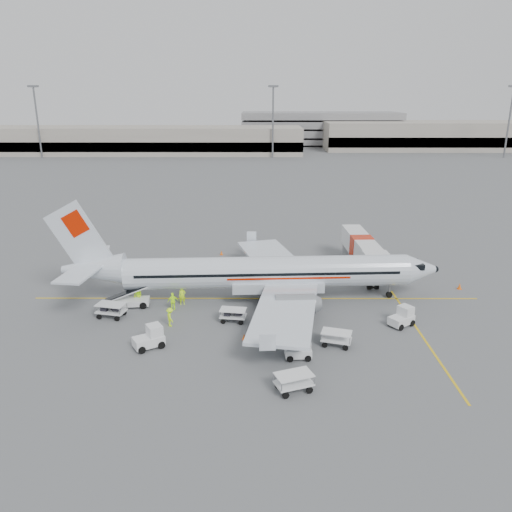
# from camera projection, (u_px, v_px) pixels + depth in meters

# --- Properties ---
(ground) EXTENTS (360.00, 360.00, 0.00)m
(ground) POSITION_uv_depth(u_px,v_px,m) (256.00, 298.00, 49.62)
(ground) COLOR #56595B
(stripe_lead) EXTENTS (44.00, 0.20, 0.01)m
(stripe_lead) POSITION_uv_depth(u_px,v_px,m) (256.00, 298.00, 49.62)
(stripe_lead) COLOR yellow
(stripe_lead) RESTS_ON ground
(stripe_cross) EXTENTS (0.20, 20.00, 0.01)m
(stripe_cross) POSITION_uv_depth(u_px,v_px,m) (422.00, 335.00, 41.96)
(stripe_cross) COLOR yellow
(stripe_cross) RESTS_ON ground
(terminal_west) EXTENTS (110.00, 22.00, 9.00)m
(terminal_west) POSITION_uv_depth(u_px,v_px,m) (142.00, 140.00, 172.08)
(terminal_west) COLOR gray
(terminal_west) RESTS_ON ground
(terminal_east) EXTENTS (90.00, 26.00, 10.00)m
(terminal_east) POSITION_uv_depth(u_px,v_px,m) (445.00, 135.00, 185.85)
(terminal_east) COLOR gray
(terminal_east) RESTS_ON ground
(parking_garage) EXTENTS (62.00, 24.00, 14.00)m
(parking_garage) POSITION_uv_depth(u_px,v_px,m) (320.00, 127.00, 199.65)
(parking_garage) COLOR slate
(parking_garage) RESTS_ON ground
(treeline) EXTENTS (300.00, 3.00, 6.00)m
(treeline) POSITION_uv_depth(u_px,v_px,m) (257.00, 135.00, 215.23)
(treeline) COLOR black
(treeline) RESTS_ON ground
(mast_west) EXTENTS (3.20, 1.20, 22.00)m
(mast_west) POSITION_uv_depth(u_px,v_px,m) (38.00, 123.00, 158.76)
(mast_west) COLOR slate
(mast_west) RESTS_ON ground
(mast_center) EXTENTS (3.20, 1.20, 22.00)m
(mast_center) POSITION_uv_depth(u_px,v_px,m) (273.00, 123.00, 158.52)
(mast_center) COLOR slate
(mast_center) RESTS_ON ground
(mast_east) EXTENTS (3.20, 1.20, 22.00)m
(mast_east) POSITION_uv_depth(u_px,v_px,m) (509.00, 123.00, 158.28)
(mast_east) COLOR slate
(mast_east) RESTS_ON ground
(aircraft) EXTENTS (37.59, 30.20, 9.96)m
(aircraft) POSITION_uv_depth(u_px,v_px,m) (268.00, 252.00, 47.74)
(aircraft) COLOR silver
(aircraft) RESTS_ON ground
(jet_bridge) EXTENTS (3.56, 15.66, 4.08)m
(jet_bridge) POSITION_uv_depth(u_px,v_px,m) (361.00, 254.00, 56.74)
(jet_bridge) COLOR silver
(jet_bridge) RESTS_ON ground
(belt_loader) EXTENTS (5.22, 2.49, 2.72)m
(belt_loader) POSITION_uv_depth(u_px,v_px,m) (129.00, 293.00, 47.33)
(belt_loader) COLOR silver
(belt_loader) RESTS_ON ground
(tug_fore) EXTENTS (2.55, 2.34, 1.72)m
(tug_fore) POSITION_uv_depth(u_px,v_px,m) (401.00, 317.00, 43.50)
(tug_fore) COLOR silver
(tug_fore) RESTS_ON ground
(tug_mid) EXTENTS (2.06, 1.25, 1.55)m
(tug_mid) POSITION_uv_depth(u_px,v_px,m) (298.00, 349.00, 38.14)
(tug_mid) COLOR silver
(tug_mid) RESTS_ON ground
(tug_aft) EXTENTS (2.73, 2.39, 1.83)m
(tug_aft) POSITION_uv_depth(u_px,v_px,m) (148.00, 337.00, 39.68)
(tug_aft) COLOR silver
(tug_aft) RESTS_ON ground
(cart_loaded_a) EXTENTS (2.47, 1.66, 1.20)m
(cart_loaded_a) POSITION_uv_depth(u_px,v_px,m) (233.00, 315.00, 44.39)
(cart_loaded_a) COLOR silver
(cart_loaded_a) RESTS_ON ground
(cart_loaded_b) EXTENTS (2.81, 2.03, 1.33)m
(cart_loaded_b) POSITION_uv_depth(u_px,v_px,m) (111.00, 310.00, 45.23)
(cart_loaded_b) COLOR silver
(cart_loaded_b) RESTS_ON ground
(cart_empty_a) EXTENTS (2.89, 2.29, 1.32)m
(cart_empty_a) POSITION_uv_depth(u_px,v_px,m) (294.00, 382.00, 33.91)
(cart_empty_a) COLOR silver
(cart_empty_a) RESTS_ON ground
(cart_empty_b) EXTENTS (2.67, 2.02, 1.24)m
(cart_empty_b) POSITION_uv_depth(u_px,v_px,m) (336.00, 339.00, 40.09)
(cart_empty_b) COLOR silver
(cart_empty_b) RESTS_ON ground
(cone_nose) EXTENTS (0.41, 0.41, 0.66)m
(cone_nose) POSITION_uv_depth(u_px,v_px,m) (460.00, 286.00, 51.94)
(cone_nose) COLOR #FF600D
(cone_nose) RESTS_ON ground
(cone_port) EXTENTS (0.37, 0.37, 0.60)m
(cone_port) POSITION_uv_depth(u_px,v_px,m) (221.00, 253.00, 63.08)
(cone_port) COLOR #FF600D
(cone_port) RESTS_ON ground
(cone_stbd) EXTENTS (0.33, 0.33, 0.53)m
(cone_stbd) POSITION_uv_depth(u_px,v_px,m) (244.00, 337.00, 41.18)
(cone_stbd) COLOR #FF600D
(cone_stbd) RESTS_ON ground
(crew_a) EXTENTS (0.76, 0.60, 1.81)m
(crew_a) POSITION_uv_depth(u_px,v_px,m) (182.00, 296.00, 47.93)
(crew_a) COLOR #C6FF15
(crew_a) RESTS_ON ground
(crew_b) EXTENTS (1.13, 1.09, 1.84)m
(crew_b) POSITION_uv_depth(u_px,v_px,m) (138.00, 296.00, 47.94)
(crew_b) COLOR #C6FF15
(crew_b) RESTS_ON ground
(crew_c) EXTENTS (1.05, 1.26, 1.70)m
(crew_c) POSITION_uv_depth(u_px,v_px,m) (170.00, 317.00, 43.45)
(crew_c) COLOR #C6FF15
(crew_c) RESTS_ON ground
(crew_d) EXTENTS (1.08, 0.70, 1.71)m
(crew_d) POSITION_uv_depth(u_px,v_px,m) (173.00, 301.00, 46.76)
(crew_d) COLOR #C6FF15
(crew_d) RESTS_ON ground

